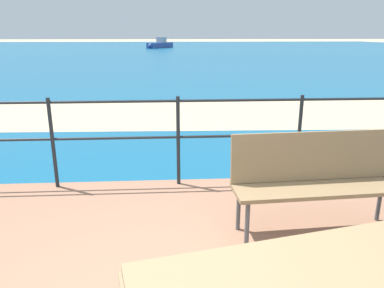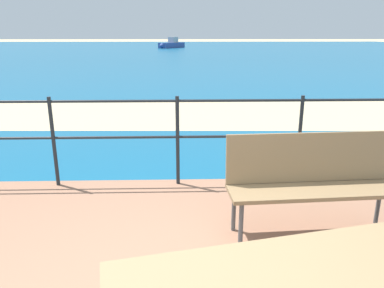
% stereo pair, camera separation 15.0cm
% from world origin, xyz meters
% --- Properties ---
extents(sea_water, '(90.00, 90.00, 0.01)m').
position_xyz_m(sea_water, '(0.00, 40.00, 0.01)').
color(sea_water, '#145B84').
rests_on(sea_water, ground).
extents(beach_strip, '(54.08, 5.00, 0.01)m').
position_xyz_m(beach_strip, '(0.00, 6.89, 0.01)').
color(beach_strip, tan).
rests_on(beach_strip, ground).
extents(park_bench, '(1.60, 0.51, 0.93)m').
position_xyz_m(park_bench, '(1.24, 1.31, 0.61)').
color(park_bench, '#8C704C').
rests_on(park_bench, patio_paving).
extents(railing_fence, '(5.94, 0.04, 1.09)m').
position_xyz_m(railing_fence, '(0.00, 2.48, 0.75)').
color(railing_fence, '#1E2328').
rests_on(railing_fence, patio_paving).
extents(boat_near, '(3.41, 4.73, 1.36)m').
position_xyz_m(boat_near, '(-1.13, 47.76, 0.45)').
color(boat_near, '#2D478C').
rests_on(boat_near, sea_water).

